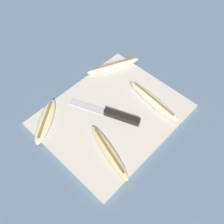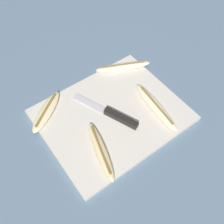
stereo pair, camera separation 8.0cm
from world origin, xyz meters
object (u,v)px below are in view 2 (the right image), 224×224
Objects in this scene: banana_pale_long at (156,107)px; banana_bright_far at (123,67)px; banana_soft_right at (46,111)px; knife at (116,116)px; banana_mellow_near at (101,151)px.

banana_bright_far is at bearing 82.82° from banana_pale_long.
banana_bright_far reaches higher than banana_soft_right.
knife is 0.21m from banana_soft_right.
banana_soft_right is 0.83× the size of banana_bright_far.
banana_pale_long reaches higher than knife.
knife is 0.13m from banana_mellow_near.
banana_bright_far is (0.14, 0.15, 0.00)m from knife.
banana_bright_far is at bearing 41.46° from banana_mellow_near.
banana_mellow_near is at bearing -74.60° from banana_soft_right.
banana_bright_far is at bearing 1.95° from banana_soft_right.
banana_soft_right is at bearing 146.31° from banana_pale_long.
banana_pale_long reaches higher than banana_mellow_near.
banana_pale_long is at bearing 5.54° from banana_mellow_near.
banana_pale_long is at bearing -43.88° from knife.
banana_soft_right is at bearing 105.40° from banana_mellow_near.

